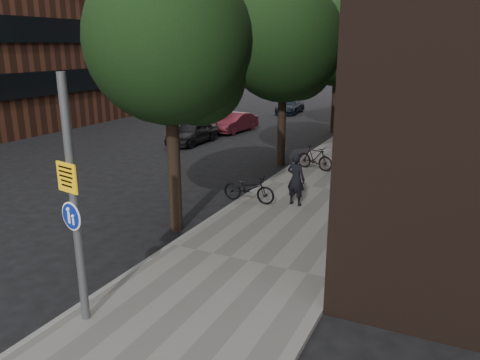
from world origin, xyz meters
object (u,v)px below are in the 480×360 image
Objects in this scene: signpost at (74,203)px; parked_bike_facade_near at (368,191)px; parked_car_near at (193,132)px; pedestrian at (296,179)px.

parked_bike_facade_near is (3.55, 9.23, -1.91)m from signpost.
signpost is at bearing 161.67° from parked_bike_facade_near.
signpost is 1.25× the size of parked_car_near.
pedestrian reaches higher than parked_bike_facade_near.
signpost is at bearing 91.50° from pedestrian.
parked_car_near is at bearing -30.08° from pedestrian.
parked_bike_facade_near is at bearing -139.65° from pedestrian.
pedestrian reaches higher than parked_car_near.
parked_bike_facade_near is 12.43m from parked_car_near.
pedestrian is at bearing 121.44° from parked_bike_facade_near.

